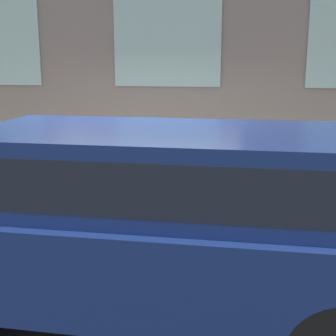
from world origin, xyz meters
The scene contains 5 objects.
ground_plane centered at (0.00, 0.00, 0.00)m, with size 80.00×80.00×0.00m, color #2D2D30.
sidewalk centered at (1.23, 0.00, 0.08)m, with size 2.46×60.00×0.17m.
fire_hydrant centered at (0.52, 0.06, 0.59)m, with size 0.34×0.45×0.83m.
person centered at (0.67, -0.76, 0.85)m, with size 0.28×0.18×1.14m.
parked_truck_navy_near centered at (-1.34, -0.55, 1.05)m, with size 1.83×5.00×1.81m.
Camera 1 is at (-5.13, -1.37, 2.37)m, focal length 50.00 mm.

